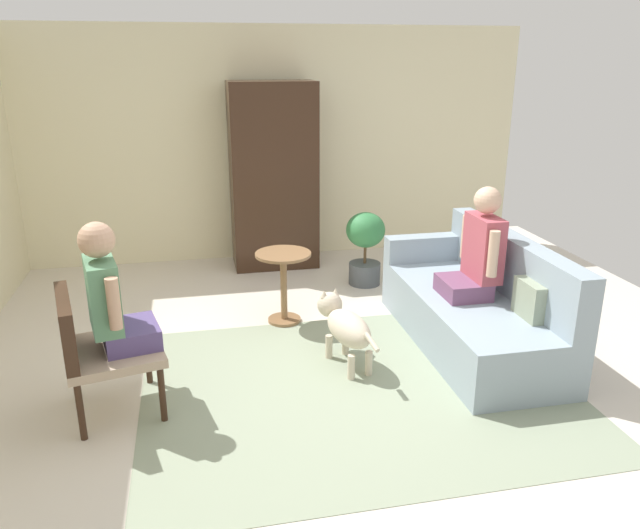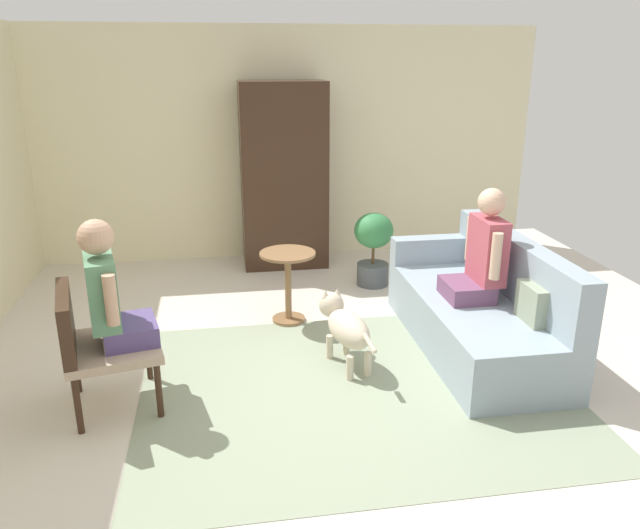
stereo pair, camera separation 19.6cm
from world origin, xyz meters
TOP-DOWN VIEW (x-y plane):
  - ground_plane at (0.00, 0.00)m, footprint 7.25×7.25m
  - back_wall at (0.00, 3.08)m, footprint 6.07×0.12m
  - area_rug at (0.19, -0.29)m, footprint 3.06×2.48m
  - couch at (1.35, 0.26)m, footprint 0.87×2.06m
  - armchair at (-1.58, -0.23)m, footprint 0.73×0.76m
  - person_on_couch at (1.32, 0.23)m, footprint 0.43×0.56m
  - person_on_armchair at (-1.44, -0.20)m, footprint 0.48×0.54m
  - round_end_table at (-0.14, 1.01)m, footprint 0.49×0.49m
  - dog at (0.20, 0.12)m, footprint 0.37×0.86m
  - potted_plant at (0.84, 1.81)m, footprint 0.41×0.41m
  - armoire_cabinet at (0.01, 2.67)m, footprint 0.94×0.56m

SIDE VIEW (x-z plane):
  - ground_plane at x=0.00m, z-range 0.00..0.00m
  - area_rug at x=0.19m, z-range 0.00..0.01m
  - couch at x=1.35m, z-range -0.14..0.77m
  - dog at x=0.20m, z-range 0.06..0.59m
  - round_end_table at x=-0.14m, z-range 0.10..0.75m
  - potted_plant at x=0.84m, z-range 0.06..0.84m
  - armchair at x=-1.58m, z-range 0.09..0.95m
  - person_on_couch at x=1.32m, z-range 0.36..1.25m
  - person_on_armchair at x=-1.44m, z-range 0.39..1.25m
  - armoire_cabinet at x=0.01m, z-range 0.00..2.05m
  - back_wall at x=0.00m, z-range 0.00..2.63m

